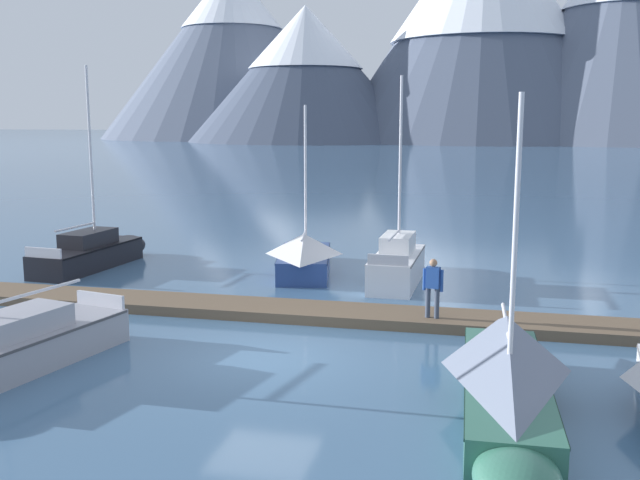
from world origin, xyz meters
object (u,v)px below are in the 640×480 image
object	(u,v)px
sailboat_nearest_berth	(94,252)
sailboat_second_berth	(5,351)
sailboat_mid_dock_port	(305,254)
person_on_dock	(433,285)
sailboat_mid_dock_starboard	(399,262)
sailboat_far_berth	(507,372)

from	to	relation	value
sailboat_nearest_berth	sailboat_second_berth	distance (m)	12.44
sailboat_mid_dock_port	sailboat_second_berth	bearing A→B (deg)	-107.45
sailboat_second_berth	sailboat_mid_dock_port	size ratio (longest dim) A/B	1.08
person_on_dock	sailboat_mid_dock_starboard	bearing A→B (deg)	106.16
sailboat_nearest_berth	sailboat_mid_dock_port	xyz separation A→B (m)	(8.50, 0.84, 0.14)
sailboat_second_berth	sailboat_nearest_berth	bearing A→B (deg)	111.68
person_on_dock	sailboat_nearest_berth	bearing A→B (deg)	158.31
sailboat_mid_dock_port	person_on_dock	bearing A→B (deg)	-49.83
sailboat_nearest_berth	sailboat_mid_dock_port	bearing A→B (deg)	5.67
sailboat_nearest_berth	sailboat_far_berth	bearing A→B (deg)	-35.37
sailboat_far_berth	person_on_dock	world-z (taller)	sailboat_far_berth
sailboat_second_berth	sailboat_far_berth	distance (m)	11.21
sailboat_mid_dock_port	sailboat_mid_dock_starboard	bearing A→B (deg)	-9.11
sailboat_second_berth	sailboat_mid_dock_port	distance (m)	13.01
sailboat_far_berth	sailboat_second_berth	bearing A→B (deg)	-178.20
sailboat_second_berth	person_on_dock	world-z (taller)	sailboat_second_berth
sailboat_mid_dock_port	person_on_dock	xyz separation A→B (m)	(5.37, -6.36, 0.52)
sailboat_mid_dock_starboard	sailboat_far_berth	bearing A→B (deg)	-72.57
sailboat_nearest_berth	sailboat_mid_dock_port	size ratio (longest dim) A/B	1.24
sailboat_nearest_berth	sailboat_mid_dock_starboard	bearing A→B (deg)	1.18
sailboat_second_berth	person_on_dock	distance (m)	11.09
sailboat_second_berth	sailboat_mid_dock_starboard	xyz separation A→B (m)	(7.60, 11.81, 0.15)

